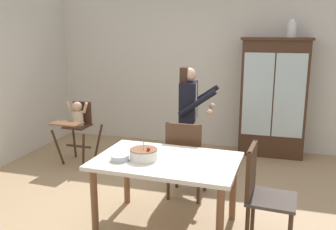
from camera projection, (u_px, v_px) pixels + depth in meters
The scene contains 11 objects.
ground_plane at pixel (152, 209), 4.18m from camera, with size 6.24×6.24×0.00m, color tan.
wall_back at pixel (200, 69), 6.33m from camera, with size 5.32×0.06×2.70m, color beige.
china_cabinet at pixel (273, 97), 5.83m from camera, with size 1.06×0.48×1.89m.
ceramic_vase at pixel (292, 29), 5.54m from camera, with size 0.13×0.13×0.27m.
high_chair_with_toddler at pixel (77, 121), 5.55m from camera, with size 0.59×0.70×0.95m.
adult_person at pixel (189, 110), 4.85m from camera, with size 0.53×0.51×1.53m.
dining_table at pixel (167, 168), 3.67m from camera, with size 1.45×0.98×0.74m.
birthday_cake at pixel (144, 154), 3.63m from camera, with size 0.28×0.28×0.19m.
serving_bowl at pixel (120, 158), 3.61m from camera, with size 0.18×0.18×0.06m, color #B2BCC6.
dining_chair_far_side at pixel (185, 155), 4.32m from camera, with size 0.45×0.45×0.96m.
dining_chair_right_end at pixel (261, 188), 3.41m from camera, with size 0.47×0.47×0.96m.
Camera 1 is at (1.26, -3.62, 1.99)m, focal length 39.16 mm.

